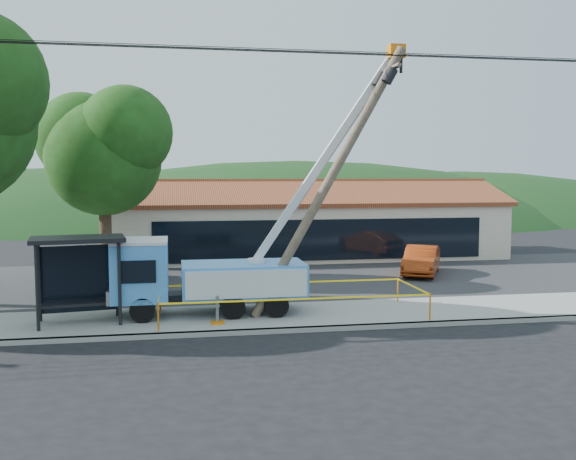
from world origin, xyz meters
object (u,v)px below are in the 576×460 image
(car_silver, at_px, (135,286))
(car_white, at_px, (107,285))
(leaning_pole, at_px, (336,169))
(bus_shelter, at_px, (78,259))
(utility_truck, at_px, (205,272))
(car_red, at_px, (421,276))

(car_silver, height_order, car_white, car_silver)
(leaning_pole, xyz_separation_m, bus_shelter, (-8.56, 0.19, -2.95))
(car_silver, bearing_deg, bus_shelter, -112.34)
(car_silver, bearing_deg, utility_truck, -80.41)
(utility_truck, distance_m, car_red, 13.01)
(utility_truck, height_order, car_white, utility_truck)
(leaning_pole, relative_size, car_silver, 2.03)
(bus_shelter, height_order, car_white, bus_shelter)
(leaning_pole, bearing_deg, bus_shelter, 178.74)
(utility_truck, relative_size, car_white, 1.94)
(utility_truck, relative_size, car_red, 2.41)
(leaning_pole, bearing_deg, car_red, 51.25)
(leaning_pole, height_order, car_red, leaning_pole)
(car_silver, relative_size, car_red, 1.08)
(car_red, bearing_deg, car_white, -153.18)
(car_silver, bearing_deg, car_red, -11.77)
(utility_truck, xyz_separation_m, car_red, (10.76, 7.12, -1.61))
(car_red, height_order, car_white, car_white)
(utility_truck, bearing_deg, car_red, 33.50)
(car_red, bearing_deg, car_silver, -151.87)
(leaning_pole, distance_m, bus_shelter, 9.06)
(utility_truck, height_order, car_red, utility_truck)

